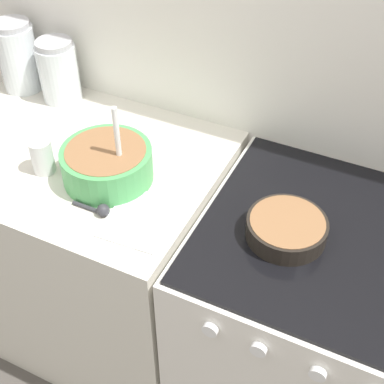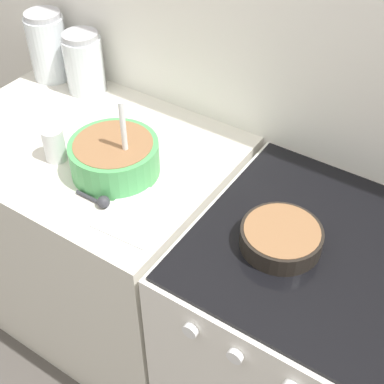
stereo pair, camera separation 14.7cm
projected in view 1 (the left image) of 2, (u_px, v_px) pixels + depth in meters
The scene contains 10 objects.
wall_back at pixel (260, 40), 1.56m from camera, with size 4.90×0.05×2.40m.
countertop_cabinet at pixel (87, 246), 1.98m from camera, with size 0.95×0.69×0.89m.
stove at pixel (309, 332), 1.71m from camera, with size 0.71×0.70×0.89m.
mixing_bowl at pixel (107, 162), 1.55m from camera, with size 0.27×0.27×0.26m.
baking_pan at pixel (287, 228), 1.39m from camera, with size 0.21×0.21×0.06m.
storage_jar_left at pixel (19, 60), 1.90m from camera, with size 0.14×0.14×0.25m.
storage_jar_middle at pixel (59, 75), 1.85m from camera, with size 0.14×0.14×0.22m.
tin_can at pixel (42, 156), 1.58m from camera, with size 0.07×0.07×0.11m.
recipe_page at pixel (140, 219), 1.46m from camera, with size 0.19×0.22×0.01m.
measuring_spoon at pixel (100, 210), 1.47m from camera, with size 0.12×0.04×0.04m.
Camera 1 is at (0.45, -0.69, 1.92)m, focal length 50.00 mm.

